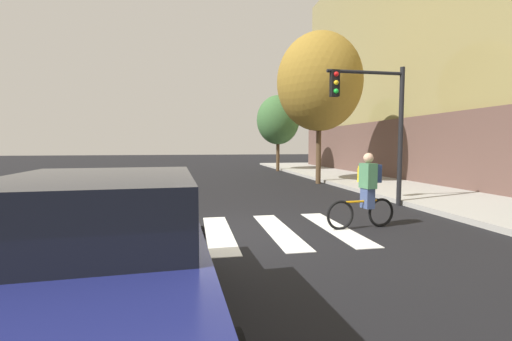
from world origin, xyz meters
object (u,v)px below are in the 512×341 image
sedan_near (104,254)px  street_tree_mid (278,120)px  fire_hydrant (360,174)px  cyclist (366,191)px  traffic_light_near (376,112)px  street_tree_near (319,82)px

sedan_near → street_tree_mid: size_ratio=0.87×
fire_hydrant → street_tree_mid: bearing=99.7°
cyclist → traffic_light_near: size_ratio=0.41×
cyclist → fire_hydrant: bearing=63.6°
traffic_light_near → street_tree_near: (0.57, 6.21, 1.98)m
traffic_light_near → street_tree_mid: size_ratio=0.78×
cyclist → street_tree_near: bearing=76.0°
sedan_near → cyclist: 5.91m
sedan_near → cyclist: (4.68, 3.62, 0.02)m
street_tree_near → street_tree_mid: bearing=89.4°
fire_hydrant → street_tree_near: size_ratio=0.11×
traffic_light_near → street_tree_near: 6.55m
cyclist → street_tree_mid: (2.25, 16.96, 2.79)m
cyclist → street_tree_mid: size_ratio=0.32×
fire_hydrant → street_tree_mid: size_ratio=0.14×
street_tree_near → street_tree_mid: 8.35m
fire_hydrant → traffic_light_near: bearing=-113.1°
fire_hydrant → street_tree_near: 4.72m
traffic_light_near → fire_hydrant: 6.15m
street_tree_near → street_tree_mid: street_tree_near is taller
sedan_near → street_tree_mid: street_tree_mid is taller
sedan_near → fire_hydrant: (8.51, 11.34, -0.29)m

